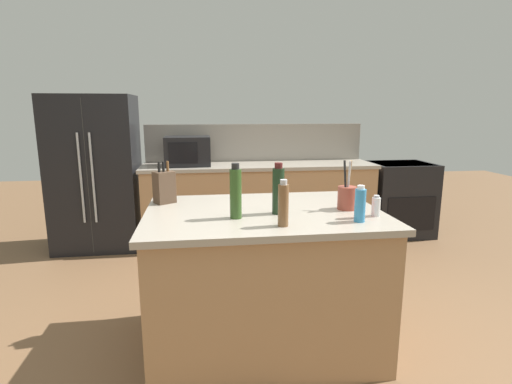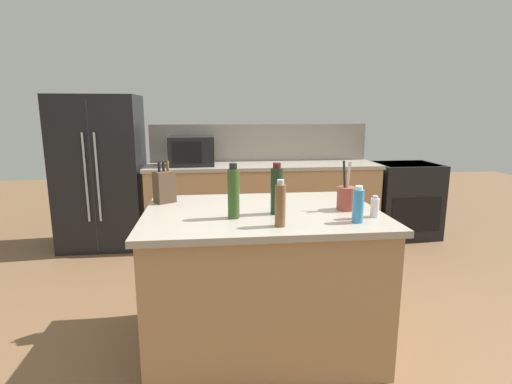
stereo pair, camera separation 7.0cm
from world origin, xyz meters
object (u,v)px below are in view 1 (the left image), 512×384
Objects in this scene: microwave at (188,151)px; knife_block at (164,187)px; pepper_grinder at (283,204)px; wine_bottle at (278,190)px; salt_shaker at (376,206)px; refrigerator at (96,173)px; olive_oil_bottle at (236,193)px; range_oven at (399,198)px; utensil_crock at (347,197)px; hot_sauce_bottle at (360,205)px; dish_soap_bottle at (360,205)px.

microwave is 1.89m from knife_block.
pepper_grinder is 0.82× the size of wine_bottle.
knife_block is 2.24× the size of salt_shaker.
refrigerator is 13.43× the size of salt_shaker.
range_oven is at bearing 45.78° from olive_oil_bottle.
utensil_crock is (-1.56, -2.24, 0.56)m from range_oven.
olive_oil_bottle is (0.35, -2.35, -0.01)m from microwave.
refrigerator reaches higher than olive_oil_bottle.
utensil_crock is at bearing 9.00° from olive_oil_bottle.
hot_sauce_bottle is at bearing -20.01° from wine_bottle.
utensil_crock is 0.22m from hot_sauce_bottle.
olive_oil_bottle is at bearing -81.66° from microwave.
range_oven is 2.71m from microwave.
wine_bottle is at bearing 159.99° from hot_sauce_bottle.
dish_soap_bottle is 0.65× the size of olive_oil_bottle.
refrigerator is 3.33m from dish_soap_bottle.
salt_shaker is at bearing -55.75° from knife_block.
range_oven is at bearing 57.88° from dish_soap_bottle.
microwave is at bearing 115.74° from utensil_crock.
knife_block is at bearing 136.51° from pepper_grinder.
microwave is at bearing 116.23° from salt_shaker.
dish_soap_bottle is at bearing -122.12° from range_oven.
refrigerator is 3.70m from range_oven.
pepper_grinder is at bearing -39.23° from olive_oil_bottle.
wine_bottle is (-2.02, -2.28, 0.62)m from range_oven.
range_oven is at bearing 51.33° from pepper_grinder.
microwave is 1.61× the size of utensil_crock.
knife_block is 1.32m from dish_soap_bottle.
olive_oil_bottle is at bearing -171.00° from utensil_crock.
range_oven is 5.46× the size of hot_sauce_bottle.
wine_bottle is (1.66, -2.34, 0.22)m from refrigerator.
range_oven is 3.11m from wine_bottle.
wine_bottle is at bearing -131.49° from range_oven.
refrigerator reaches higher than hot_sauce_bottle.
olive_oil_bottle reaches higher than dish_soap_bottle.
dish_soap_bottle is 1.66× the size of salt_shaker.
microwave reaches higher than range_oven.
hot_sauce_bottle is at bearing 11.71° from pepper_grinder.
refrigerator is at bearing 82.20° from knife_block.
utensil_crock is 0.75m from olive_oil_bottle.
pepper_grinder is (0.59, -2.56, -0.04)m from microwave.
range_oven is 3.17× the size of knife_block.
wine_bottle is at bearing 150.55° from dish_soap_bottle.
refrigerator is at bearing 132.12° from salt_shaker.
olive_oil_bottle is 1.97× the size of hot_sauce_bottle.
wine_bottle reaches higher than hot_sauce_bottle.
hot_sauce_bottle reaches higher than range_oven.
olive_oil_bottle is (0.45, -0.46, 0.04)m from knife_block.
range_oven is 7.11× the size of salt_shaker.
refrigerator is at bearing 130.30° from hot_sauce_bottle.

